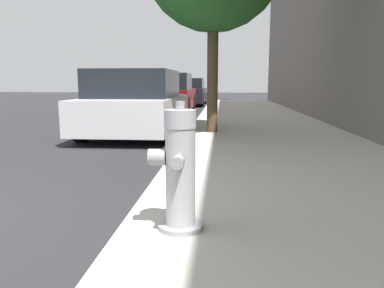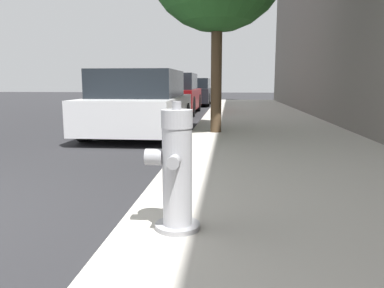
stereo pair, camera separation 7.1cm
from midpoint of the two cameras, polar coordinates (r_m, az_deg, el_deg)
name	(u,v)px [view 2 (the right image)]	position (r m, az deg, el deg)	size (l,w,h in m)	color
sidewalk_slab	(361,249)	(2.80, 24.99, -14.34)	(3.35, 40.00, 0.12)	#B7B2A8
fire_hydrant	(176,171)	(2.60, -1.61, -4.20)	(0.38, 0.40, 0.90)	#97979C
parked_car_near	(141,104)	(8.38, -7.59, 6.08)	(1.86, 3.97, 1.40)	silver
parked_car_mid	(172,94)	(13.79, -2.91, 7.56)	(1.88, 3.83, 1.46)	maroon
parked_car_far	(194,92)	(18.91, 0.42, 7.90)	(1.70, 3.89, 1.33)	black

